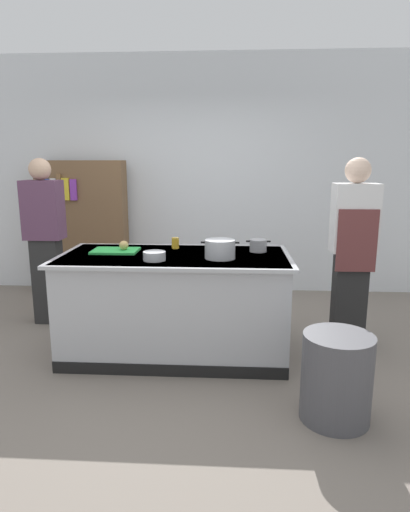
{
  "coord_description": "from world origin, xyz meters",
  "views": [
    {
      "loc": [
        0.49,
        -3.66,
        1.68
      ],
      "look_at": [
        0.25,
        0.2,
        0.85
      ],
      "focal_mm": 30.8,
      "sensor_mm": 36.0,
      "label": 1
    }
  ],
  "objects_px": {
    "mixing_bowl": "(154,256)",
    "bookshelf": "(84,228)",
    "sauce_pan": "(258,245)",
    "juice_cup": "(175,243)",
    "onion": "(124,245)",
    "person_chef": "(352,250)",
    "person_guest": "(45,238)",
    "stock_pot": "(220,249)",
    "trash_bin": "(336,377)"
  },
  "relations": [
    {
      "from": "juice_cup",
      "to": "trash_bin",
      "type": "bearing_deg",
      "value": -45.85
    },
    {
      "from": "stock_pot",
      "to": "person_guest",
      "type": "xyz_separation_m",
      "value": [
        -1.84,
        0.83,
        -0.07
      ]
    },
    {
      "from": "stock_pot",
      "to": "juice_cup",
      "type": "bearing_deg",
      "value": 136.53
    },
    {
      "from": "mixing_bowl",
      "to": "person_guest",
      "type": "distance_m",
      "value": 1.61
    },
    {
      "from": "person_chef",
      "to": "person_guest",
      "type": "xyz_separation_m",
      "value": [
        -3.0,
        0.49,
        -0.0
      ]
    },
    {
      "from": "bookshelf",
      "to": "person_guest",
      "type": "bearing_deg",
      "value": -91.88
    },
    {
      "from": "onion",
      "to": "bookshelf",
      "type": "distance_m",
      "value": 1.95
    },
    {
      "from": "onion",
      "to": "person_guest",
      "type": "height_order",
      "value": "person_guest"
    },
    {
      "from": "juice_cup",
      "to": "stock_pot",
      "type": "bearing_deg",
      "value": -43.47
    },
    {
      "from": "mixing_bowl",
      "to": "bookshelf",
      "type": "height_order",
      "value": "bookshelf"
    },
    {
      "from": "mixing_bowl",
      "to": "juice_cup",
      "type": "xyz_separation_m",
      "value": [
        0.11,
        0.51,
        0.01
      ]
    },
    {
      "from": "person_chef",
      "to": "sauce_pan",
      "type": "bearing_deg",
      "value": 103.39
    },
    {
      "from": "onion",
      "to": "trash_bin",
      "type": "relative_size",
      "value": 0.14
    },
    {
      "from": "person_guest",
      "to": "person_chef",
      "type": "bearing_deg",
      "value": 76.52
    },
    {
      "from": "stock_pot",
      "to": "bookshelf",
      "type": "relative_size",
      "value": 0.19
    },
    {
      "from": "sauce_pan",
      "to": "mixing_bowl",
      "type": "relative_size",
      "value": 1.19
    },
    {
      "from": "sauce_pan",
      "to": "bookshelf",
      "type": "xyz_separation_m",
      "value": [
        -2.13,
        1.61,
        -0.1
      ]
    },
    {
      "from": "juice_cup",
      "to": "person_chef",
      "type": "xyz_separation_m",
      "value": [
        1.59,
        -0.06,
        -0.04
      ]
    },
    {
      "from": "person_guest",
      "to": "juice_cup",
      "type": "bearing_deg",
      "value": 68.92
    },
    {
      "from": "onion",
      "to": "sauce_pan",
      "type": "xyz_separation_m",
      "value": [
        1.19,
        0.09,
        -0.01
      ]
    },
    {
      "from": "person_chef",
      "to": "bookshelf",
      "type": "height_order",
      "value": "person_chef"
    },
    {
      "from": "stock_pot",
      "to": "bookshelf",
      "type": "height_order",
      "value": "bookshelf"
    },
    {
      "from": "mixing_bowl",
      "to": "bookshelf",
      "type": "bearing_deg",
      "value": 122.16
    },
    {
      "from": "stock_pot",
      "to": "juice_cup",
      "type": "relative_size",
      "value": 3.17
    },
    {
      "from": "onion",
      "to": "juice_cup",
      "type": "relative_size",
      "value": 0.82
    },
    {
      "from": "mixing_bowl",
      "to": "trash_bin",
      "type": "distance_m",
      "value": 1.64
    },
    {
      "from": "sauce_pan",
      "to": "person_guest",
      "type": "xyz_separation_m",
      "value": [
        -2.17,
        0.53,
        -0.04
      ]
    },
    {
      "from": "stock_pot",
      "to": "mixing_bowl",
      "type": "xyz_separation_m",
      "value": [
        -0.53,
        -0.11,
        -0.04
      ]
    },
    {
      "from": "onion",
      "to": "juice_cup",
      "type": "xyz_separation_m",
      "value": [
        0.43,
        0.19,
        -0.01
      ]
    },
    {
      "from": "bookshelf",
      "to": "onion",
      "type": "bearing_deg",
      "value": -61.03
    },
    {
      "from": "sauce_pan",
      "to": "trash_bin",
      "type": "distance_m",
      "value": 1.41
    },
    {
      "from": "sauce_pan",
      "to": "onion",
      "type": "bearing_deg",
      "value": -175.48
    },
    {
      "from": "trash_bin",
      "to": "sauce_pan",
      "type": "bearing_deg",
      "value": 111.84
    },
    {
      "from": "stock_pot",
      "to": "bookshelf",
      "type": "bearing_deg",
      "value": 133.23
    },
    {
      "from": "onion",
      "to": "bookshelf",
      "type": "height_order",
      "value": "bookshelf"
    },
    {
      "from": "mixing_bowl",
      "to": "sauce_pan",
      "type": "bearing_deg",
      "value": 25.58
    },
    {
      "from": "trash_bin",
      "to": "person_guest",
      "type": "distance_m",
      "value": 3.18
    },
    {
      "from": "stock_pot",
      "to": "juice_cup",
      "type": "height_order",
      "value": "stock_pot"
    },
    {
      "from": "person_chef",
      "to": "person_guest",
      "type": "distance_m",
      "value": 3.04
    },
    {
      "from": "onion",
      "to": "person_chef",
      "type": "relative_size",
      "value": 0.05
    },
    {
      "from": "juice_cup",
      "to": "trash_bin",
      "type": "distance_m",
      "value": 1.86
    },
    {
      "from": "bookshelf",
      "to": "trash_bin",
      "type": "bearing_deg",
      "value": -46.85
    },
    {
      "from": "onion",
      "to": "bookshelf",
      "type": "relative_size",
      "value": 0.05
    },
    {
      "from": "stock_pot",
      "to": "trash_bin",
      "type": "relative_size",
      "value": 0.54
    },
    {
      "from": "person_guest",
      "to": "mixing_bowl",
      "type": "bearing_deg",
      "value": 50.15
    },
    {
      "from": "onion",
      "to": "mixing_bowl",
      "type": "height_order",
      "value": "onion"
    },
    {
      "from": "person_guest",
      "to": "onion",
      "type": "bearing_deg",
      "value": 53.45
    },
    {
      "from": "mixing_bowl",
      "to": "juice_cup",
      "type": "distance_m",
      "value": 0.52
    },
    {
      "from": "mixing_bowl",
      "to": "trash_bin",
      "type": "xyz_separation_m",
      "value": [
        1.32,
        -0.74,
        -0.64
      ]
    },
    {
      "from": "mixing_bowl",
      "to": "person_chef",
      "type": "bearing_deg",
      "value": 14.84
    }
  ]
}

